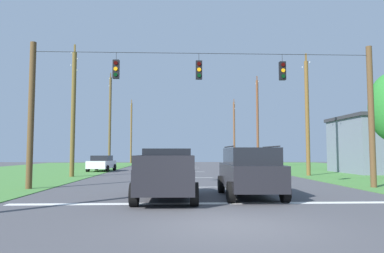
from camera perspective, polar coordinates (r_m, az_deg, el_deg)
name	(u,v)px	position (r m, az deg, el deg)	size (l,w,h in m)	color
ground_plane	(230,226)	(9.19, 6.09, -15.41)	(120.00, 120.00, 0.00)	#47474C
stop_bar_stripe	(214,203)	(12.96, 3.52, -12.11)	(14.42, 0.45, 0.01)	white
lane_dash_0	(202,187)	(18.90, 1.62, -9.61)	(0.15, 2.50, 0.01)	white
lane_dash_1	(195,178)	(25.87, 0.52, -8.15)	(0.15, 2.50, 0.01)	white
lane_dash_2	(191,172)	(34.00, -0.18, -7.20)	(0.15, 2.50, 0.01)	white
lane_dash_3	(188,168)	(41.87, -0.60, -6.63)	(0.15, 2.50, 0.01)	white
lane_dash_4	(187,166)	(47.87, -0.83, -6.32)	(0.15, 2.50, 0.01)	white
overhead_signal_span	(204,108)	(18.18, 1.89, 2.93)	(17.59, 0.31, 7.35)	brown
pickup_truck	(167,174)	(14.06, -4.04, -7.54)	(2.34, 5.42, 1.95)	black
suv_black	(250,171)	(14.75, 9.15, -6.97)	(2.27, 4.83, 2.05)	black
distant_car_crossing_white	(102,163)	(35.60, -14.16, -5.67)	(2.23, 4.40, 1.52)	silver
utility_pole_mid_right	(307,116)	(29.47, 17.88, 1.59)	(0.31, 1.70, 9.64)	brown
utility_pole_far_right	(258,122)	(45.96, 10.39, 0.68)	(0.31, 1.60, 11.54)	brown
utility_pole_near_left	(234,131)	(62.72, 6.73, -0.75)	(0.33, 1.66, 11.18)	brown
utility_pole_far_left	(73,111)	(28.17, -18.38, 2.36)	(0.33, 1.71, 9.96)	brown
utility_pole_distant_right	(110,120)	(44.25, -12.94, 1.02)	(0.30, 1.69, 11.47)	brown
utility_pole_distant_left	(131,132)	(62.47, -9.66, -0.88)	(0.29, 1.73, 10.97)	brown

